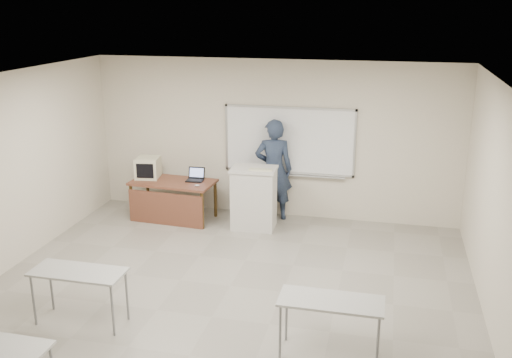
% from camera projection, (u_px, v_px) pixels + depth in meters
% --- Properties ---
extents(floor, '(7.00, 8.00, 0.01)m').
position_uv_depth(floor, '(212.00, 317.00, 7.53)').
color(floor, gray).
rests_on(floor, ground).
extents(whiteboard, '(2.48, 0.10, 1.31)m').
position_uv_depth(whiteboard, '(289.00, 141.00, 10.71)').
color(whiteboard, white).
rests_on(whiteboard, floor).
extents(student_desks, '(4.40, 2.20, 0.73)m').
position_uv_depth(student_desks, '(172.00, 326.00, 6.07)').
color(student_desks, '#A1A29C').
rests_on(student_desks, floor).
extents(instructor_desk, '(1.56, 0.78, 0.75)m').
position_uv_depth(instructor_desk, '(171.00, 192.00, 10.72)').
color(instructor_desk, brown).
rests_on(instructor_desk, floor).
extents(podium, '(0.81, 0.59, 1.14)m').
position_uv_depth(podium, '(254.00, 198.00, 10.38)').
color(podium, beige).
rests_on(podium, floor).
extents(crt_monitor, '(0.43, 0.48, 0.41)m').
position_uv_depth(crt_monitor, '(148.00, 168.00, 10.95)').
color(crt_monitor, beige).
rests_on(crt_monitor, instructor_desk).
extents(laptop, '(0.32, 0.29, 0.23)m').
position_uv_depth(laptop, '(196.00, 177.00, 10.81)').
color(laptop, black).
rests_on(laptop, instructor_desk).
extents(mouse, '(0.09, 0.06, 0.04)m').
position_uv_depth(mouse, '(197.00, 185.00, 10.46)').
color(mouse, '#B3B5BD').
rests_on(mouse, instructor_desk).
extents(keyboard, '(0.42, 0.16, 0.02)m').
position_uv_depth(keyboard, '(261.00, 170.00, 10.06)').
color(keyboard, beige).
rests_on(keyboard, podium).
extents(presenter, '(0.79, 0.59, 1.94)m').
position_uv_depth(presenter, '(274.00, 170.00, 10.73)').
color(presenter, black).
rests_on(presenter, floor).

